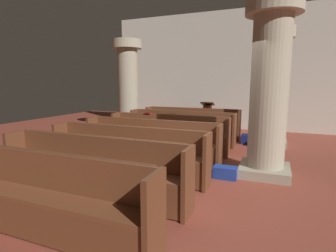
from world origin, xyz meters
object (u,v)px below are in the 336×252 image
Objects in this scene: pillar_aisle_rear at (269,86)px; pew_row_6 at (35,191)px; pew_row_0 at (191,121)px; kneeler_box_blue at (225,172)px; pew_row_5 at (92,166)px; pew_row_4 at (127,150)px; lectern at (207,118)px; pew_row_2 at (168,132)px; pew_row_1 at (181,126)px; hymn_book at (148,113)px; pillar_aisle_side at (272,85)px; pew_row_3 at (151,139)px; pillar_far_side at (128,85)px.

pew_row_6 is at bearing -127.77° from pillar_aisle_rear.
pew_row_0 is 4.02m from kneeler_box_blue.
pew_row_0 and pew_row_5 have the same top height.
pew_row_4 is 5.53m from lectern.
kneeler_box_blue is (1.77, -1.50, -0.40)m from pew_row_2.
pew_row_1 is 3.42m from pillar_aisle_rear.
pillar_aisle_rear reaches higher than hymn_book.
pew_row_0 is 0.97× the size of pillar_aisle_side.
pew_row_3 is 1.47m from hymn_book.
pew_row_1 is at bearing 124.91° from kneeler_box_blue.
pillar_aisle_rear reaches higher than pew_row_1.
hymn_book reaches higher than pew_row_5.
pillar_aisle_side is at bearing 67.65° from pew_row_6.
pillar_aisle_rear is 3.42m from hymn_book.
pew_row_2 is at bearing 90.00° from pew_row_3.
pillar_far_side reaches higher than pew_row_2.
hymn_book is at bearing 158.81° from pillar_aisle_rear.
pew_row_0 is 2.09m from pew_row_2.
pew_row_6 is (0.00, -5.22, 0.00)m from pew_row_1.
pew_row_5 is at bearing -65.19° from pillar_far_side.
pew_row_5 and pew_row_6 have the same top height.
pew_row_4 is 4.94m from pillar_far_side.
pew_row_3 is 0.97× the size of pillar_aisle_side.
pew_row_5 is at bearing -78.77° from hymn_book.
pillar_far_side is at bearing 111.05° from pew_row_6.
lectern is at bearing 116.64° from pillar_aisle_rear.
pew_row_6 is (0.00, -4.18, 0.00)m from pew_row_2.
kneeler_box_blue is at bearing -55.09° from pew_row_1.
lectern reaches higher than pew_row_0.
lectern is at bearing 87.77° from pew_row_4.
hymn_book is at bearing -109.16° from pew_row_0.
hymn_book is at bearing 163.94° from pew_row_2.
pew_row_6 is at bearing -123.52° from kneeler_box_blue.
lectern is (0.21, 7.62, -0.06)m from pew_row_6.
pew_row_0 is 1.00× the size of pew_row_4.
pew_row_4 and pew_row_6 have the same top height.
pew_row_4 is 2.42m from hymn_book.
pew_row_5 is 5.62m from pillar_aisle_side.
kneeler_box_blue is at bearing 42.65° from pew_row_5.
pew_row_0 is 1.37m from lectern.
kneeler_box_blue is (1.56, -4.94, -0.34)m from lectern.
pew_row_5 is 7.37× the size of kneeler_box_blue.
pew_row_3 is (0.00, -2.09, 0.00)m from pew_row_1.
pew_row_4 is (0.00, -2.09, 0.00)m from pew_row_2.
pew_row_6 is at bearing -112.35° from pillar_aisle_side.
pew_row_6 is 2.95× the size of lectern.
pillar_far_side reaches higher than kneeler_box_blue.
pillar_far_side is (-2.40, 5.19, 1.20)m from pew_row_5.
pillar_aisle_rear reaches higher than lectern.
pew_row_5 is (0.00, -5.22, 0.00)m from pew_row_0.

